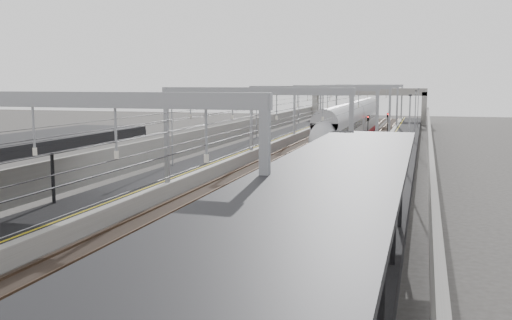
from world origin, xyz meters
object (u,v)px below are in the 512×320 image
Objects in this scene: overbridge at (369,96)px; train at (351,128)px; signal_green at (320,118)px; bench at (356,250)px.

overbridge is 39.26m from train.
train is at bearing -65.98° from signal_green.
bench is at bearing -78.77° from signal_green.
overbridge is at bearing 77.81° from signal_green.
bench is 0.54× the size of signal_green.
train reaches higher than signal_green.
train is 26.74× the size of bench.
train is 16.46m from signal_green.
train is at bearing -87.80° from overbridge.
signal_green reaches higher than bench.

